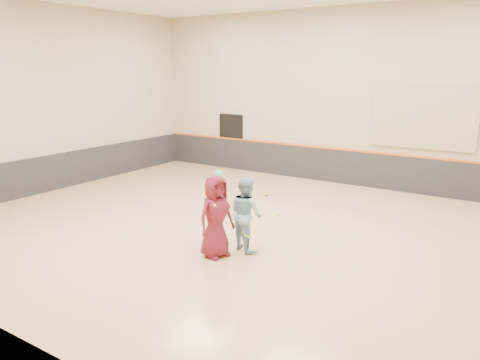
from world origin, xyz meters
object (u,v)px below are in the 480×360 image
Objects in this scene: instructor at (246,214)px; young_man at (216,217)px; spare_racket at (264,193)px; girl at (218,193)px.

young_man is (-0.33, -0.68, 0.06)m from instructor.
instructor is at bearing -64.76° from spare_racket.
girl is 2.94m from young_man.
instructor is (2.01, -1.72, 0.20)m from girl.
girl reaches higher than spare_racket.
young_man reaches higher than instructor.
girl is at bearing 49.28° from young_man.
girl is 1.89× the size of spare_racket.
young_man is at bearing 27.46° from girl.
spare_racket is (-0.01, 2.57, -0.59)m from girl.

